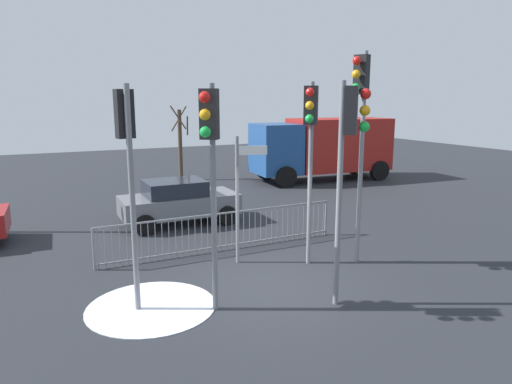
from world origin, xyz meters
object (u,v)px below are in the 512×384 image
(traffic_light_foreground_right, at_px, (360,112))
(car_grey_far, at_px, (178,201))
(traffic_light_foreground_left, at_px, (310,133))
(delivery_truck, at_px, (323,146))
(bare_tree_left, at_px, (180,142))
(traffic_light_rear_left, at_px, (349,144))
(traffic_light_rear_right, at_px, (210,149))
(traffic_light_mid_right, at_px, (127,147))
(direction_sign_post, at_px, (240,193))

(traffic_light_foreground_right, bearing_deg, car_grey_far, 4.12)
(traffic_light_foreground_left, xyz_separation_m, delivery_truck, (7.31, 10.23, -1.55))
(traffic_light_foreground_left, bearing_deg, bare_tree_left, -54.60)
(traffic_light_foreground_right, relative_size, delivery_truck, 0.72)
(traffic_light_foreground_left, xyz_separation_m, traffic_light_rear_left, (-0.58, -2.26, -0.04))
(traffic_light_rear_right, distance_m, car_grey_far, 7.20)
(traffic_light_mid_right, height_order, car_grey_far, traffic_light_mid_right)
(traffic_light_foreground_left, height_order, direction_sign_post, traffic_light_foreground_left)
(traffic_light_mid_right, relative_size, car_grey_far, 1.15)
(car_grey_far, bearing_deg, direction_sign_post, -85.97)
(traffic_light_mid_right, xyz_separation_m, delivery_truck, (11.69, 10.76, -1.47))
(direction_sign_post, relative_size, car_grey_far, 0.84)
(car_grey_far, relative_size, delivery_truck, 0.53)
(traffic_light_foreground_right, distance_m, direction_sign_post, 3.51)
(traffic_light_mid_right, bearing_deg, traffic_light_foreground_left, -3.20)
(traffic_light_rear_left, relative_size, direction_sign_post, 1.38)
(traffic_light_mid_right, bearing_deg, traffic_light_rear_left, -34.53)
(car_grey_far, bearing_deg, traffic_light_foreground_right, -63.18)
(traffic_light_mid_right, distance_m, delivery_truck, 15.96)
(direction_sign_post, height_order, bare_tree_left, bare_tree_left)
(traffic_light_foreground_left, xyz_separation_m, bare_tree_left, (0.82, 13.42, -1.36))
(direction_sign_post, relative_size, delivery_truck, 0.45)
(traffic_light_foreground_left, distance_m, car_grey_far, 6.05)
(bare_tree_left, bearing_deg, traffic_light_rear_left, -95.10)
(car_grey_far, xyz_separation_m, delivery_truck, (9.07, 5.02, 0.97))
(traffic_light_foreground_left, xyz_separation_m, car_grey_far, (-1.77, 5.21, -2.53))
(car_grey_far, bearing_deg, traffic_light_foreground_left, -71.54)
(traffic_light_rear_left, bearing_deg, traffic_light_foreground_right, 179.01)
(direction_sign_post, distance_m, delivery_truck, 12.78)
(traffic_light_rear_right, bearing_deg, traffic_light_foreground_right, -128.71)
(traffic_light_rear_left, distance_m, traffic_light_foreground_right, 2.56)
(direction_sign_post, height_order, delivery_truck, direction_sign_post)
(traffic_light_rear_right, height_order, delivery_truck, traffic_light_rear_right)
(car_grey_far, height_order, bare_tree_left, bare_tree_left)
(traffic_light_foreground_left, bearing_deg, traffic_light_rear_right, 64.07)
(traffic_light_rear_right, distance_m, bare_tree_left, 15.41)
(traffic_light_foreground_right, height_order, delivery_truck, traffic_light_foreground_right)
(delivery_truck, bearing_deg, traffic_light_foreground_right, 63.80)
(traffic_light_foreground_left, bearing_deg, traffic_light_rear_left, 114.51)
(traffic_light_rear_left, bearing_deg, traffic_light_rear_right, -66.55)
(traffic_light_rear_right, distance_m, direction_sign_post, 3.19)
(direction_sign_post, bearing_deg, bare_tree_left, 97.72)
(traffic_light_foreground_right, relative_size, bare_tree_left, 1.38)
(traffic_light_rear_left, relative_size, traffic_light_foreground_right, 0.85)
(traffic_light_foreground_left, height_order, traffic_light_rear_left, traffic_light_foreground_left)
(traffic_light_mid_right, distance_m, car_grey_far, 6.77)
(traffic_light_rear_left, xyz_separation_m, traffic_light_foreground_right, (1.70, 1.83, 0.54))
(traffic_light_rear_left, bearing_deg, traffic_light_mid_right, -72.63)
(traffic_light_foreground_left, bearing_deg, car_grey_far, -32.37)
(traffic_light_foreground_left, height_order, car_grey_far, traffic_light_foreground_left)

